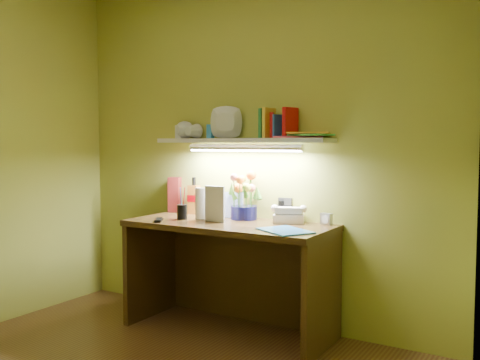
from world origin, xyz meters
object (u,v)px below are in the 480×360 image
desk_clock (326,219)px  flower_bouquet (244,196)px  telephone (289,214)px  whisky_bottle (194,196)px  desk (229,277)px

desk_clock → flower_bouquet: bearing=-160.5°
telephone → whisky_bottle: 0.82m
desk → telephone: size_ratio=6.98×
desk → telephone: bearing=28.1°
flower_bouquet → whisky_bottle: 0.48m
flower_bouquet → desk_clock: size_ratio=4.37×
telephone → desk_clock: (0.24, 0.06, -0.02)m
flower_bouquet → desk: bearing=-94.8°
desk → telephone: 0.59m
flower_bouquet → desk_clock: flower_bouquet is taller
desk_clock → whisky_bottle: whisky_bottle is taller
telephone → whisky_bottle: (-0.81, 0.05, 0.08)m
flower_bouquet → whisky_bottle: bearing=172.9°
desk → desk_clock: (0.60, 0.25, 0.41)m
desk → whisky_bottle: (-0.46, 0.24, 0.51)m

